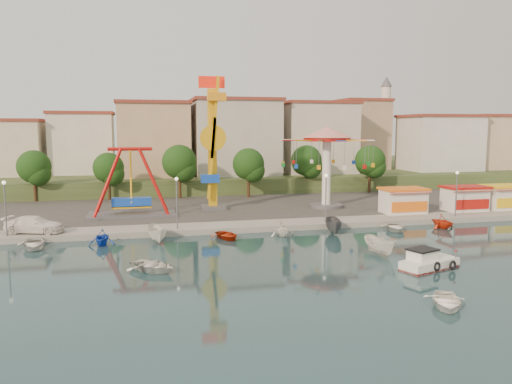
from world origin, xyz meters
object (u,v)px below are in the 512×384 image
object	(u,v)px
kamikaze_tower	(213,146)
cabin_motorboat	(428,263)
pirate_ship_ride	(131,183)
van	(35,225)
skiff	(380,245)
wave_swinger	(327,149)
rowboat_a	(153,266)

from	to	relation	value
kamikaze_tower	cabin_motorboat	world-z (taller)	kamikaze_tower
pirate_ship_ride	kamikaze_tower	size ratio (longest dim) A/B	0.61
van	skiff	bearing A→B (deg)	-98.16
kamikaze_tower	wave_swinger	xyz separation A→B (m)	(14.50, -1.39, -0.41)
skiff	rowboat_a	bearing A→B (deg)	174.40
cabin_motorboat	rowboat_a	xyz separation A→B (m)	(-20.63, 4.14, -0.05)
van	cabin_motorboat	bearing A→B (deg)	-104.39
kamikaze_tower	wave_swinger	size ratio (longest dim) A/B	1.42
wave_swinger	rowboat_a	world-z (taller)	wave_swinger
kamikaze_tower	skiff	bearing A→B (deg)	-64.76
rowboat_a	skiff	xyz separation A→B (m)	(19.13, 0.82, 0.36)
pirate_ship_ride	wave_swinger	world-z (taller)	wave_swinger
pirate_ship_ride	rowboat_a	size ratio (longest dim) A/B	2.53
wave_swinger	skiff	xyz separation A→B (m)	(-3.47, -22.00, -7.42)
pirate_ship_ride	cabin_motorboat	size ratio (longest dim) A/B	1.91
pirate_ship_ride	wave_swinger	distance (m)	24.76
van	rowboat_a	bearing A→B (deg)	-126.46
cabin_motorboat	rowboat_a	size ratio (longest dim) A/B	1.32
wave_swinger	rowboat_a	xyz separation A→B (m)	(-22.60, -22.82, -7.79)
kamikaze_tower	cabin_motorboat	bearing A→B (deg)	-66.16
kamikaze_tower	skiff	distance (m)	27.02
cabin_motorboat	rowboat_a	distance (m)	21.04
rowboat_a	skiff	bearing A→B (deg)	-43.09
rowboat_a	wave_swinger	bearing A→B (deg)	-0.27
cabin_motorboat	van	world-z (taller)	van
cabin_motorboat	skiff	bearing A→B (deg)	87.14
pirate_ship_ride	kamikaze_tower	bearing A→B (deg)	12.30
wave_swinger	rowboat_a	distance (m)	33.05
rowboat_a	van	size ratio (longest dim) A/B	0.70
kamikaze_tower	van	distance (m)	22.80
rowboat_a	skiff	world-z (taller)	skiff
kamikaze_tower	rowboat_a	world-z (taller)	kamikaze_tower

